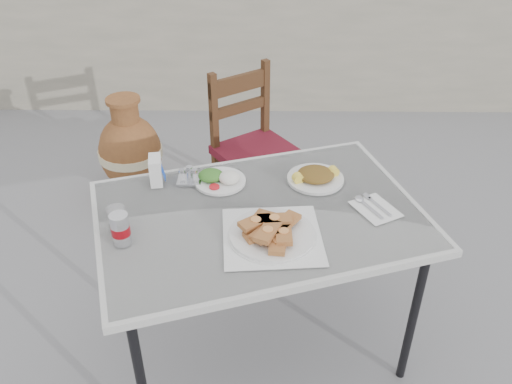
{
  "coord_description": "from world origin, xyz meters",
  "views": [
    {
      "loc": [
        -0.07,
        -1.75,
        1.97
      ],
      "look_at": [
        -0.09,
        -0.03,
        0.81
      ],
      "focal_mm": 38.0,
      "sensor_mm": 36.0,
      "label": 1
    }
  ],
  "objects_px": {
    "soda_can": "(120,229)",
    "condiment_caddy": "(189,177)",
    "pide_plate": "(272,229)",
    "chair": "(254,148)",
    "salad_chopped_plate": "(316,176)",
    "cafe_table": "(260,223)",
    "salad_rice_plate": "(220,178)",
    "napkin_holder": "(156,170)",
    "cola_glass": "(117,220)",
    "terracotta_urn": "(131,153)"
  },
  "relations": [
    {
      "from": "salad_rice_plate",
      "to": "terracotta_urn",
      "type": "relative_size",
      "value": 0.31
    },
    {
      "from": "salad_chopped_plate",
      "to": "cola_glass",
      "type": "distance_m",
      "value": 0.82
    },
    {
      "from": "salad_chopped_plate",
      "to": "chair",
      "type": "height_order",
      "value": "chair"
    },
    {
      "from": "chair",
      "to": "terracotta_urn",
      "type": "relative_size",
      "value": 1.35
    },
    {
      "from": "salad_rice_plate",
      "to": "condiment_caddy",
      "type": "height_order",
      "value": "condiment_caddy"
    },
    {
      "from": "cola_glass",
      "to": "cafe_table",
      "type": "bearing_deg",
      "value": 12.06
    },
    {
      "from": "chair",
      "to": "cafe_table",
      "type": "bearing_deg",
      "value": -123.29
    },
    {
      "from": "salad_chopped_plate",
      "to": "soda_can",
      "type": "height_order",
      "value": "soda_can"
    },
    {
      "from": "cafe_table",
      "to": "salad_rice_plate",
      "type": "xyz_separation_m",
      "value": [
        -0.17,
        0.21,
        0.07
      ]
    },
    {
      "from": "soda_can",
      "to": "napkin_holder",
      "type": "height_order",
      "value": "soda_can"
    },
    {
      "from": "salad_rice_plate",
      "to": "condiment_caddy",
      "type": "relative_size",
      "value": 2.13
    },
    {
      "from": "pide_plate",
      "to": "salad_rice_plate",
      "type": "relative_size",
      "value": 1.78
    },
    {
      "from": "napkin_holder",
      "to": "salad_rice_plate",
      "type": "bearing_deg",
      "value": -8.61
    },
    {
      "from": "pide_plate",
      "to": "soda_can",
      "type": "xyz_separation_m",
      "value": [
        -0.53,
        -0.04,
        0.03
      ]
    },
    {
      "from": "cafe_table",
      "to": "chair",
      "type": "bearing_deg",
      "value": 92.29
    },
    {
      "from": "soda_can",
      "to": "condiment_caddy",
      "type": "relative_size",
      "value": 1.2
    },
    {
      "from": "salad_chopped_plate",
      "to": "terracotta_urn",
      "type": "relative_size",
      "value": 0.35
    },
    {
      "from": "salad_rice_plate",
      "to": "chair",
      "type": "height_order",
      "value": "chair"
    },
    {
      "from": "pide_plate",
      "to": "cola_glass",
      "type": "relative_size",
      "value": 4.04
    },
    {
      "from": "terracotta_urn",
      "to": "salad_rice_plate",
      "type": "bearing_deg",
      "value": -57.59
    },
    {
      "from": "salad_rice_plate",
      "to": "soda_can",
      "type": "bearing_deg",
      "value": -128.68
    },
    {
      "from": "pide_plate",
      "to": "cola_glass",
      "type": "xyz_separation_m",
      "value": [
        -0.56,
        0.04,
        0.01
      ]
    },
    {
      "from": "pide_plate",
      "to": "napkin_holder",
      "type": "relative_size",
      "value": 3.28
    },
    {
      "from": "cola_glass",
      "to": "napkin_holder",
      "type": "height_order",
      "value": "napkin_holder"
    },
    {
      "from": "salad_chopped_plate",
      "to": "pide_plate",
      "type": "bearing_deg",
      "value": -116.01
    },
    {
      "from": "salad_rice_plate",
      "to": "salad_chopped_plate",
      "type": "xyz_separation_m",
      "value": [
        0.4,
        0.02,
        0.0
      ]
    },
    {
      "from": "chair",
      "to": "terracotta_urn",
      "type": "height_order",
      "value": "chair"
    },
    {
      "from": "condiment_caddy",
      "to": "soda_can",
      "type": "bearing_deg",
      "value": -115.93
    },
    {
      "from": "pide_plate",
      "to": "chair",
      "type": "height_order",
      "value": "chair"
    },
    {
      "from": "pide_plate",
      "to": "soda_can",
      "type": "height_order",
      "value": "soda_can"
    },
    {
      "from": "cola_glass",
      "to": "terracotta_urn",
      "type": "height_order",
      "value": "cola_glass"
    },
    {
      "from": "cafe_table",
      "to": "chair",
      "type": "height_order",
      "value": "chair"
    },
    {
      "from": "cafe_table",
      "to": "terracotta_urn",
      "type": "relative_size",
      "value": 2.1
    },
    {
      "from": "salad_chopped_plate",
      "to": "napkin_holder",
      "type": "xyz_separation_m",
      "value": [
        -0.66,
        -0.02,
        0.04
      ]
    },
    {
      "from": "cafe_table",
      "to": "salad_chopped_plate",
      "type": "height_order",
      "value": "salad_chopped_plate"
    },
    {
      "from": "salad_chopped_plate",
      "to": "cafe_table",
      "type": "bearing_deg",
      "value": -134.87
    },
    {
      "from": "napkin_holder",
      "to": "terracotta_urn",
      "type": "xyz_separation_m",
      "value": [
        -0.37,
        0.99,
        -0.49
      ]
    },
    {
      "from": "pide_plate",
      "to": "salad_rice_plate",
      "type": "distance_m",
      "value": 0.42
    },
    {
      "from": "pide_plate",
      "to": "salad_chopped_plate",
      "type": "xyz_separation_m",
      "value": [
        0.18,
        0.38,
        -0.01
      ]
    },
    {
      "from": "cafe_table",
      "to": "napkin_holder",
      "type": "xyz_separation_m",
      "value": [
        -0.43,
        0.21,
        0.11
      ]
    },
    {
      "from": "napkin_holder",
      "to": "condiment_caddy",
      "type": "xyz_separation_m",
      "value": [
        0.13,
        0.0,
        -0.03
      ]
    },
    {
      "from": "cafe_table",
      "to": "condiment_caddy",
      "type": "relative_size",
      "value": 14.25
    },
    {
      "from": "salad_rice_plate",
      "to": "chair",
      "type": "relative_size",
      "value": 0.23
    },
    {
      "from": "pide_plate",
      "to": "salad_rice_plate",
      "type": "xyz_separation_m",
      "value": [
        -0.21,
        0.36,
        -0.01
      ]
    },
    {
      "from": "salad_chopped_plate",
      "to": "cola_glass",
      "type": "xyz_separation_m",
      "value": [
        -0.74,
        -0.34,
        0.02
      ]
    },
    {
      "from": "chair",
      "to": "soda_can",
      "type": "bearing_deg",
      "value": -146.3
    },
    {
      "from": "condiment_caddy",
      "to": "terracotta_urn",
      "type": "distance_m",
      "value": 1.21
    },
    {
      "from": "pide_plate",
      "to": "napkin_holder",
      "type": "xyz_separation_m",
      "value": [
        -0.47,
        0.35,
        0.03
      ]
    },
    {
      "from": "pide_plate",
      "to": "terracotta_urn",
      "type": "bearing_deg",
      "value": 122.0
    },
    {
      "from": "pide_plate",
      "to": "terracotta_urn",
      "type": "relative_size",
      "value": 0.56
    }
  ]
}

